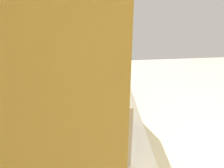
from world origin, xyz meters
TOP-DOWN VIEW (x-y plane):
  - wall_back at (0.00, 1.68)m, footprint 3.91×0.12m
  - oven_range at (1.38, 1.32)m, footprint 0.59×0.61m
  - microwave at (-0.49, 1.34)m, footprint 0.45×0.40m
  - bowl at (0.80, 1.22)m, footprint 0.17×0.17m

SIDE VIEW (x-z plane):
  - oven_range at x=1.38m, z-range -0.07..1.02m
  - bowl at x=0.80m, z-range 0.92..0.96m
  - microwave at x=-0.49m, z-range 0.92..1.25m
  - wall_back at x=0.00m, z-range 0.00..2.81m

